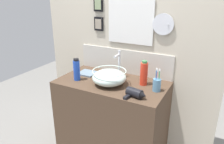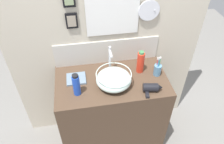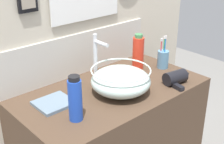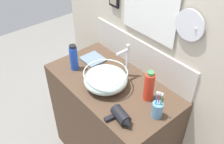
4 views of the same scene
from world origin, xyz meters
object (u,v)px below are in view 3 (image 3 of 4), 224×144
object	(u,v)px
hair_drier	(177,77)
faucet	(97,55)
soap_dispenser	(75,99)
toothbrush_cup	(163,59)
glass_bowl_sink	(121,81)
shampoo_bottle	(138,53)
hand_towel	(54,103)

from	to	relation	value
hair_drier	faucet	bearing A→B (deg)	134.15
hair_drier	soap_dispenser	size ratio (longest dim) A/B	0.84
toothbrush_cup	soap_dispenser	distance (m)	0.76
glass_bowl_sink	soap_dispenser	world-z (taller)	soap_dispenser
hair_drier	shampoo_bottle	bearing A→B (deg)	97.20
hair_drier	hand_towel	world-z (taller)	hair_drier
shampoo_bottle	soap_dispenser	world-z (taller)	shampoo_bottle
faucet	hand_towel	bearing A→B (deg)	-168.70
faucet	shampoo_bottle	size ratio (longest dim) A/B	1.19
hair_drier	hand_towel	distance (m)	0.69
glass_bowl_sink	toothbrush_cup	size ratio (longest dim) A/B	1.48
faucet	soap_dispenser	xyz separation A→B (m)	(-0.33, -0.25, -0.05)
shampoo_bottle	soap_dispenser	distance (m)	0.64
shampoo_bottle	glass_bowl_sink	bearing A→B (deg)	-152.78
glass_bowl_sink	shampoo_bottle	bearing A→B (deg)	27.22
shampoo_bottle	faucet	bearing A→B (deg)	169.68
glass_bowl_sink	toothbrush_cup	xyz separation A→B (m)	(0.43, 0.07, -0.01)
glass_bowl_sink	soap_dispenser	xyz separation A→B (m)	(-0.33, -0.05, 0.03)
soap_dispenser	hand_towel	size ratio (longest dim) A/B	1.23
hand_towel	faucet	bearing A→B (deg)	11.30
glass_bowl_sink	toothbrush_cup	bearing A→B (deg)	9.18
faucet	toothbrush_cup	bearing A→B (deg)	-16.46
faucet	hair_drier	bearing A→B (deg)	-45.85
faucet	shampoo_bottle	xyz separation A→B (m)	(0.28, -0.05, -0.05)
faucet	soap_dispenser	size ratio (longest dim) A/B	1.27
glass_bowl_sink	faucet	bearing A→B (deg)	90.00
faucet	hair_drier	xyz separation A→B (m)	(0.31, -0.32, -0.12)
faucet	shampoo_bottle	distance (m)	0.29
hair_drier	shampoo_bottle	world-z (taller)	shampoo_bottle
hair_drier	shampoo_bottle	xyz separation A→B (m)	(-0.03, 0.27, 0.07)
soap_dispenser	hand_towel	distance (m)	0.21
toothbrush_cup	glass_bowl_sink	bearing A→B (deg)	-170.82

